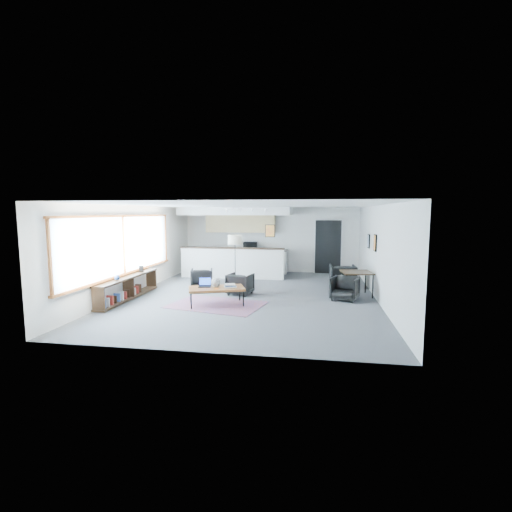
# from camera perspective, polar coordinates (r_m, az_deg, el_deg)

# --- Properties ---
(room) EXTENTS (7.02, 9.02, 2.62)m
(room) POSITION_cam_1_polar(r_m,az_deg,el_deg) (10.63, -0.69, 0.78)
(room) COLOR #4C4C4F
(room) RESTS_ON ground
(window) EXTENTS (0.10, 5.95, 1.66)m
(window) POSITION_cam_1_polar(r_m,az_deg,el_deg) (10.92, -19.76, 1.36)
(window) COLOR #8CBFFF
(window) RESTS_ON room
(console) EXTENTS (0.35, 3.00, 0.80)m
(console) POSITION_cam_1_polar(r_m,az_deg,el_deg) (10.87, -19.15, -4.66)
(console) COLOR black
(console) RESTS_ON floor
(kitchenette) EXTENTS (4.20, 1.96, 2.60)m
(kitchenette) POSITION_cam_1_polar(r_m,az_deg,el_deg) (14.47, -2.86, 2.65)
(kitchenette) COLOR white
(kitchenette) RESTS_ON floor
(doorway) EXTENTS (1.10, 0.12, 2.15)m
(doorway) POSITION_cam_1_polar(r_m,az_deg,el_deg) (14.90, 11.02, 1.49)
(doorway) COLOR black
(doorway) RESTS_ON room
(track_light) EXTENTS (1.60, 0.07, 0.15)m
(track_light) POSITION_cam_1_polar(r_m,az_deg,el_deg) (12.84, -1.62, 7.28)
(track_light) COLOR silver
(track_light) RESTS_ON room
(wall_art_lower) EXTENTS (0.03, 0.38, 0.48)m
(wall_art_lower) POSITION_cam_1_polar(r_m,az_deg,el_deg) (10.97, 17.84, 1.95)
(wall_art_lower) COLOR black
(wall_art_lower) RESTS_ON room
(wall_art_upper) EXTENTS (0.03, 0.34, 0.44)m
(wall_art_upper) POSITION_cam_1_polar(r_m,az_deg,el_deg) (12.26, 16.93, 2.22)
(wall_art_upper) COLOR black
(wall_art_upper) RESTS_ON room
(kilim_rug) EXTENTS (2.63, 2.06, 0.01)m
(kilim_rug) POSITION_cam_1_polar(r_m,az_deg,el_deg) (9.80, -6.08, -7.45)
(kilim_rug) COLOR #663A4F
(kilim_rug) RESTS_ON floor
(coffee_table) EXTENTS (1.60, 1.21, 0.46)m
(coffee_table) POSITION_cam_1_polar(r_m,az_deg,el_deg) (9.71, -6.11, -5.03)
(coffee_table) COLOR brown
(coffee_table) RESTS_ON floor
(laptop) EXTENTS (0.37, 0.32, 0.23)m
(laptop) POSITION_cam_1_polar(r_m,az_deg,el_deg) (9.86, -7.88, -4.26)
(laptop) COLOR black
(laptop) RESTS_ON coffee_table
(ceramic_pot) EXTENTS (0.25, 0.25, 0.25)m
(ceramic_pot) POSITION_cam_1_polar(r_m,az_deg,el_deg) (9.73, -6.18, -4.03)
(ceramic_pot) COLOR gray
(ceramic_pot) RESTS_ON coffee_table
(book_stack) EXTENTS (0.37, 0.33, 0.09)m
(book_stack) POSITION_cam_1_polar(r_m,az_deg,el_deg) (9.66, -3.98, -4.60)
(book_stack) COLOR silver
(book_stack) RESTS_ON coffee_table
(coaster) EXTENTS (0.11, 0.11, 0.01)m
(coaster) POSITION_cam_1_polar(r_m,az_deg,el_deg) (9.50, -6.09, -5.05)
(coaster) COLOR #E5590C
(coaster) RESTS_ON coffee_table
(armchair_left) EXTENTS (0.80, 0.78, 0.68)m
(armchair_left) POSITION_cam_1_polar(r_m,az_deg,el_deg) (11.95, -8.34, -3.27)
(armchair_left) COLOR black
(armchair_left) RESTS_ON floor
(armchair_right) EXTENTS (0.78, 0.74, 0.69)m
(armchair_right) POSITION_cam_1_polar(r_m,az_deg,el_deg) (10.91, -2.44, -4.16)
(armchair_right) COLOR black
(armchair_right) RESTS_ON floor
(floor_lamp) EXTENTS (0.59, 0.59, 1.65)m
(floor_lamp) POSITION_cam_1_polar(r_m,az_deg,el_deg) (12.40, -3.25, 2.24)
(floor_lamp) COLOR black
(floor_lamp) RESTS_ON floor
(dining_table) EXTENTS (0.94, 0.94, 0.70)m
(dining_table) POSITION_cam_1_polar(r_m,az_deg,el_deg) (11.10, 15.22, -2.65)
(dining_table) COLOR black
(dining_table) RESTS_ON floor
(dining_chair_near) EXTENTS (0.72, 0.70, 0.61)m
(dining_chair_near) POSITION_cam_1_polar(r_m,az_deg,el_deg) (10.49, 13.48, -5.00)
(dining_chair_near) COLOR black
(dining_chair_near) RESTS_ON floor
(dining_chair_far) EXTENTS (0.71, 0.67, 0.70)m
(dining_chair_far) POSITION_cam_1_polar(r_m,az_deg,el_deg) (12.19, 13.19, -3.15)
(dining_chair_far) COLOR black
(dining_chair_far) RESTS_ON floor
(microwave) EXTENTS (0.56, 0.33, 0.36)m
(microwave) POSITION_cam_1_polar(r_m,az_deg,el_deg) (14.85, -0.89, 1.73)
(microwave) COLOR black
(microwave) RESTS_ON kitchenette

